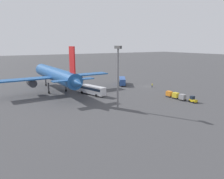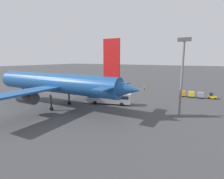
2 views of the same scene
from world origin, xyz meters
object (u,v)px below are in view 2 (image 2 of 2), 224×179
at_px(airplane, 56,83).
at_px(shuttle_bus_near, 112,86).
at_px(cargo_cart_orange, 182,93).
at_px(shuttle_bus_far, 109,97).
at_px(baggage_tug, 212,96).
at_px(cargo_cart_grey, 201,95).
at_px(cargo_cart_yellow, 191,94).
at_px(worker_person, 144,88).

height_order(airplane, shuttle_bus_near, airplane).
distance_m(airplane, cargo_cart_orange, 42.89).
relative_size(shuttle_bus_near, cargo_cart_orange, 4.73).
height_order(airplane, shuttle_bus_far, airplane).
bearing_deg(airplane, baggage_tug, -140.23).
bearing_deg(cargo_cart_grey, shuttle_bus_far, 43.94).
distance_m(shuttle_bus_far, cargo_cart_yellow, 29.83).
distance_m(shuttle_bus_near, cargo_cart_grey, 33.81).
xyz_separation_m(shuttle_bus_far, worker_person, (-0.91, -28.23, -1.14)).
bearing_deg(cargo_cart_orange, shuttle_bus_near, 2.63).
relative_size(shuttle_bus_near, baggage_tug, 4.20).
bearing_deg(cargo_cart_yellow, worker_person, -17.92).
height_order(shuttle_bus_near, shuttle_bus_far, shuttle_bus_far).
height_order(shuttle_bus_near, worker_person, shuttle_bus_near).
xyz_separation_m(worker_person, cargo_cart_orange, (-16.29, 6.29, 0.32)).
relative_size(worker_person, cargo_cart_grey, 0.80).
height_order(shuttle_bus_far, worker_person, shuttle_bus_far).
bearing_deg(cargo_cart_orange, airplane, 48.09).
bearing_deg(cargo_cart_orange, worker_person, -21.11).
bearing_deg(cargo_cart_yellow, cargo_cart_orange, 1.75).
bearing_deg(cargo_cart_grey, cargo_cart_yellow, 2.07).
height_order(shuttle_bus_near, cargo_cart_grey, shuttle_bus_near).
xyz_separation_m(shuttle_bus_far, cargo_cart_grey, (-22.97, -22.14, -0.82)).
bearing_deg(shuttle_bus_near, cargo_cart_grey, -145.60).
bearing_deg(airplane, worker_person, -109.09).
xyz_separation_m(airplane, cargo_cart_yellow, (-31.30, -31.75, -5.42)).
bearing_deg(shuttle_bus_far, shuttle_bus_near, -78.54).
xyz_separation_m(shuttle_bus_near, shuttle_bus_far, (-10.80, 20.66, 0.15)).
height_order(baggage_tug, cargo_cart_grey, baggage_tug).
bearing_deg(cargo_cart_yellow, baggage_tug, -170.24).
xyz_separation_m(shuttle_bus_far, cargo_cart_orange, (-17.20, -21.95, -0.82)).
bearing_deg(baggage_tug, cargo_cart_yellow, 12.52).
bearing_deg(cargo_cart_yellow, shuttle_bus_near, 2.55).
relative_size(shuttle_bus_far, worker_person, 7.53).
distance_m(baggage_tug, cargo_cart_orange, 9.25).
bearing_deg(cargo_cart_orange, cargo_cart_yellow, -178.25).
relative_size(shuttle_bus_near, shuttle_bus_far, 0.79).
distance_m(shuttle_bus_far, cargo_cart_orange, 27.90).
relative_size(baggage_tug, cargo_cart_yellow, 1.13).
bearing_deg(shuttle_bus_near, cargo_cart_orange, -145.48).
relative_size(shuttle_bus_far, baggage_tug, 5.33).
bearing_deg(shuttle_bus_far, cargo_cart_yellow, -148.48).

